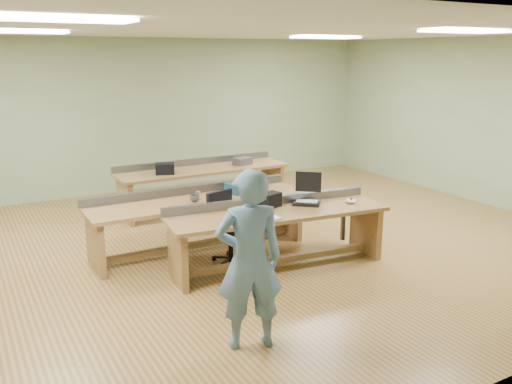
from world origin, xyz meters
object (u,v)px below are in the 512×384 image
camera_bag (270,200)px  drinks_can (198,195)px  workbench_mid (198,212)px  task_chair (228,236)px  parts_bin_teal (241,187)px  workbench_front (277,225)px  parts_bin_grey (251,187)px  workbench_back (203,179)px  laptop_base (307,203)px  mug (194,198)px  person (249,260)px

camera_bag → drinks_can: 1.05m
workbench_mid → task_chair: (0.18, -0.56, -0.22)m
task_chair → parts_bin_teal: size_ratio=2.37×
workbench_front → parts_bin_grey: bearing=84.8°
workbench_front → parts_bin_teal: (0.05, 1.09, 0.26)m
workbench_mid → workbench_back: size_ratio=1.01×
workbench_mid → drinks_can: drinks_can is taller
laptop_base → task_chair: size_ratio=0.37×
parts_bin_teal → parts_bin_grey: parts_bin_teal is taller
workbench_mid → camera_bag: (0.66, -0.85, 0.28)m
parts_bin_teal → mug: size_ratio=3.19×
person → parts_bin_grey: size_ratio=4.29×
laptop_base → mug: bearing=-172.5°
task_chair → parts_bin_grey: bearing=25.3°
person → task_chair: person is taller
workbench_front → workbench_back: same height
workbench_back → parts_bin_teal: (-0.21, -1.83, 0.26)m
workbench_mid → person: person is taller
workbench_back → parts_bin_teal: bearing=-96.9°
workbench_back → parts_bin_teal: size_ratio=7.70×
workbench_mid → task_chair: task_chair is taller
workbench_mid → camera_bag: 1.11m
workbench_front → laptop_base: 0.56m
camera_bag → parts_bin_grey: bearing=58.2°
workbench_back → camera_bag: 2.75m
workbench_front → drinks_can: size_ratio=24.95×
workbench_mid → workbench_back: same height
workbench_mid → parts_bin_grey: bearing=4.1°
parts_bin_grey → mug: (-0.98, -0.19, -0.01)m
camera_bag → mug: size_ratio=2.23×
person → camera_bag: bearing=-108.9°
person → task_chair: bearing=-94.4°
camera_bag → person: bearing=-144.4°
laptop_base → person: bearing=-95.9°
workbench_front → workbench_back: bearing=91.3°
workbench_front → person: (-1.26, -1.56, 0.30)m
camera_bag → parts_bin_teal: bearing=69.1°
task_chair → parts_bin_grey: 1.04m
drinks_can → person: bearing=-103.3°
workbench_front → person: 2.03m
workbench_mid → task_chair: bearing=-71.9°
parts_bin_teal → workbench_mid: bearing=-176.3°
workbench_mid → laptop_base: bearing=-39.9°
workbench_front → task_chair: bearing=139.8°
camera_bag → parts_bin_teal: 0.89m
workbench_back → workbench_mid: bearing=-116.0°
workbench_back → drinks_can: size_ratio=25.87×
workbench_mid → parts_bin_teal: (0.69, 0.04, 0.26)m
workbench_back → camera_bag: (-0.25, -2.72, 0.28)m
task_chair → parts_bin_teal: task_chair is taller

